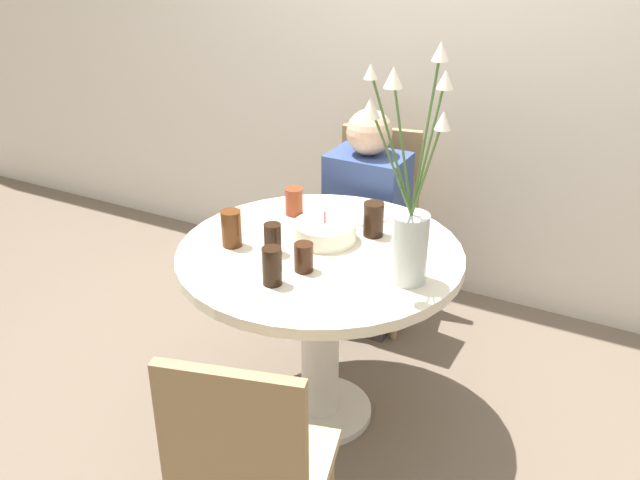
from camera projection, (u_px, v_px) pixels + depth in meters
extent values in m
plane|color=#6B5B4C|center=(320.00, 412.00, 2.89)|extent=(16.00, 16.00, 0.00)
cube|color=silver|center=(446.00, 35.00, 3.30)|extent=(8.00, 0.05, 2.60)
cylinder|color=beige|center=(320.00, 255.00, 2.57)|extent=(1.04, 1.04, 0.04)
cylinder|color=silver|center=(320.00, 337.00, 2.73)|extent=(0.15, 0.15, 0.67)
cylinder|color=silver|center=(320.00, 410.00, 2.89)|extent=(0.41, 0.41, 0.03)
cube|color=tan|center=(370.00, 237.00, 3.37)|extent=(0.47, 0.47, 0.04)
cube|color=#997A51|center=(381.00, 174.00, 3.41)|extent=(0.38, 0.10, 0.46)
cylinder|color=#997A51|center=(325.00, 290.00, 3.37)|extent=(0.03, 0.03, 0.41)
cylinder|color=#997A51|center=(395.00, 301.00, 3.28)|extent=(0.03, 0.03, 0.41)
cylinder|color=#997A51|center=(344.00, 258.00, 3.66)|extent=(0.03, 0.03, 0.41)
cylinder|color=#997A51|center=(410.00, 267.00, 3.57)|extent=(0.03, 0.03, 0.41)
cube|color=tan|center=(258.00, 471.00, 2.02)|extent=(0.49, 0.49, 0.04)
cube|color=#997A51|center=(232.00, 448.00, 1.75)|extent=(0.38, 0.13, 0.46)
cylinder|color=#997A51|center=(226.00, 477.00, 2.30)|extent=(0.03, 0.03, 0.41)
cylinder|color=white|center=(325.00, 232.00, 2.62)|extent=(0.23, 0.23, 0.07)
cylinder|color=#E54C4C|center=(325.00, 217.00, 2.59)|extent=(0.01, 0.01, 0.04)
cylinder|color=silver|center=(409.00, 248.00, 2.31)|extent=(0.12, 0.12, 0.24)
cylinder|color=#4C7538|center=(403.00, 149.00, 2.18)|extent=(0.09, 0.01, 0.43)
cone|color=silver|center=(393.00, 77.00, 2.10)|extent=(0.06, 0.06, 0.06)
cylinder|color=#4C7538|center=(426.00, 170.00, 2.14)|extent=(0.11, 0.07, 0.35)
cone|color=silver|center=(443.00, 120.00, 2.01)|extent=(0.05, 0.05, 0.05)
cylinder|color=#4C7538|center=(392.00, 147.00, 2.15)|extent=(0.12, 0.10, 0.47)
cone|color=silver|center=(371.00, 71.00, 2.04)|extent=(0.04, 0.04, 0.04)
cylinder|color=#4C7538|center=(428.00, 150.00, 2.17)|extent=(0.07, 0.05, 0.43)
cone|color=silver|center=(445.00, 79.00, 2.08)|extent=(0.05, 0.05, 0.06)
cylinder|color=#4C7538|center=(392.00, 163.00, 2.16)|extent=(0.12, 0.11, 0.37)
cone|color=silver|center=(371.00, 107.00, 2.07)|extent=(0.06, 0.06, 0.06)
cylinder|color=#4C7538|center=(425.00, 139.00, 2.11)|extent=(0.08, 0.05, 0.53)
cone|color=silver|center=(441.00, 51.00, 1.96)|extent=(0.05, 0.05, 0.05)
cylinder|color=silver|center=(363.00, 214.00, 2.83)|extent=(0.20, 0.20, 0.01)
cylinder|color=#33190C|center=(304.00, 257.00, 2.40)|extent=(0.07, 0.07, 0.10)
cylinder|color=black|center=(273.00, 239.00, 2.52)|extent=(0.06, 0.06, 0.11)
cylinder|color=#51280F|center=(231.00, 228.00, 2.57)|extent=(0.07, 0.07, 0.14)
cylinder|color=black|center=(272.00, 266.00, 2.32)|extent=(0.07, 0.07, 0.13)
cylinder|color=black|center=(374.00, 219.00, 2.64)|extent=(0.08, 0.08, 0.13)
cylinder|color=maroon|center=(294.00, 201.00, 2.82)|extent=(0.07, 0.07, 0.11)
cube|color=#383333|center=(365.00, 282.00, 3.39)|extent=(0.31, 0.24, 0.45)
cube|color=#33477F|center=(367.00, 199.00, 3.20)|extent=(0.34, 0.24, 0.42)
sphere|color=#D1A889|center=(369.00, 132.00, 3.06)|extent=(0.20, 0.20, 0.20)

